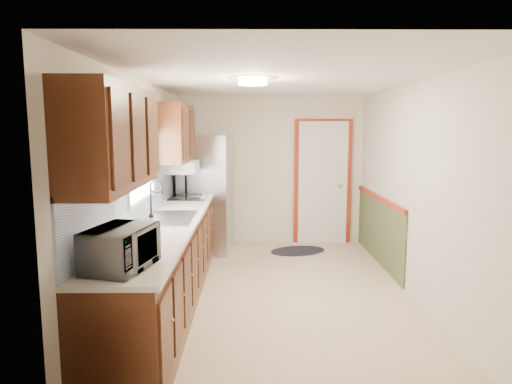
{
  "coord_description": "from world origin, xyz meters",
  "views": [
    {
      "loc": [
        -0.31,
        -4.96,
        1.89
      ],
      "look_at": [
        -0.26,
        0.32,
        1.15
      ],
      "focal_mm": 32.0,
      "sensor_mm": 36.0,
      "label": 1
    }
  ],
  "objects": [
    {
      "name": "room_shell",
      "position": [
        0.0,
        0.0,
        1.2
      ],
      "size": [
        3.2,
        5.2,
        2.52
      ],
      "color": "tan",
      "rests_on": "ground"
    },
    {
      "name": "kitchen_run",
      "position": [
        -1.24,
        -0.29,
        0.81
      ],
      "size": [
        0.63,
        4.0,
        2.2
      ],
      "color": "#3C1B0D",
      "rests_on": "ground"
    },
    {
      "name": "back_wall_trim",
      "position": [
        0.99,
        2.21,
        0.89
      ],
      "size": [
        1.12,
        2.3,
        2.08
      ],
      "color": "maroon",
      "rests_on": "ground"
    },
    {
      "name": "ceiling_fixture",
      "position": [
        -0.3,
        -0.2,
        2.36
      ],
      "size": [
        0.3,
        0.3,
        0.06
      ],
      "primitive_type": "cylinder",
      "color": "#FFD88C",
      "rests_on": "room_shell"
    },
    {
      "name": "microwave",
      "position": [
        -1.2,
        -1.95,
        1.12
      ],
      "size": [
        0.39,
        0.57,
        0.36
      ],
      "primitive_type": "imported",
      "rotation": [
        0.0,
        0.0,
        1.36
      ],
      "color": "white",
      "rests_on": "kitchen_run"
    },
    {
      "name": "refrigerator",
      "position": [
        -1.02,
        1.97,
        0.89
      ],
      "size": [
        0.82,
        0.79,
        1.79
      ],
      "rotation": [
        0.0,
        0.0,
        -0.11
      ],
      "color": "#B7B7BC",
      "rests_on": "ground"
    },
    {
      "name": "rug",
      "position": [
        0.4,
        1.9,
        0.01
      ],
      "size": [
        0.99,
        0.79,
        0.01
      ],
      "primitive_type": "ellipsoid",
      "rotation": [
        0.0,
        0.0,
        0.31
      ],
      "color": "black",
      "rests_on": "ground"
    },
    {
      "name": "cooktop",
      "position": [
        -1.19,
        1.27,
        0.95
      ],
      "size": [
        0.49,
        0.58,
        0.02
      ],
      "primitive_type": "cube",
      "color": "black",
      "rests_on": "kitchen_run"
    }
  ]
}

